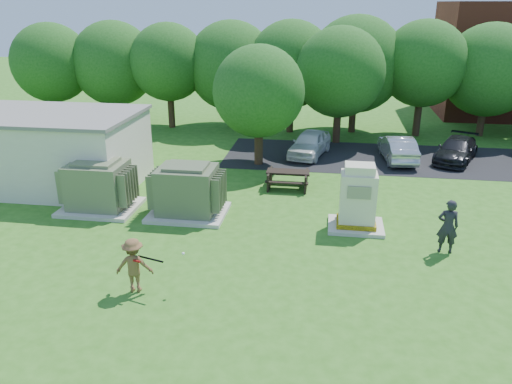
% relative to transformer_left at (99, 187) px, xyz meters
% --- Properties ---
extents(ground, '(120.00, 120.00, 0.00)m').
position_rel_transformer_left_xyz_m(ground, '(6.50, -4.50, -0.97)').
color(ground, '#2D6619').
rests_on(ground, ground).
extents(service_building, '(10.00, 5.00, 3.20)m').
position_rel_transformer_left_xyz_m(service_building, '(-4.50, 2.50, 0.63)').
color(service_building, beige).
rests_on(service_building, ground).
extents(service_building_roof, '(10.20, 5.20, 0.15)m').
position_rel_transformer_left_xyz_m(service_building_roof, '(-4.50, 2.50, 2.31)').
color(service_building_roof, slate).
rests_on(service_building_roof, service_building).
extents(parking_strip, '(20.00, 6.00, 0.01)m').
position_rel_transformer_left_xyz_m(parking_strip, '(13.50, 9.00, -0.96)').
color(parking_strip, '#232326').
rests_on(parking_strip, ground).
extents(transformer_left, '(3.00, 2.40, 2.07)m').
position_rel_transformer_left_xyz_m(transformer_left, '(0.00, 0.00, 0.00)').
color(transformer_left, beige).
rests_on(transformer_left, ground).
extents(transformer_right, '(3.00, 2.40, 2.07)m').
position_rel_transformer_left_xyz_m(transformer_right, '(3.70, 0.00, 0.00)').
color(transformer_right, beige).
rests_on(transformer_right, ground).
extents(generator_cabinet, '(2.04, 1.67, 2.48)m').
position_rel_transformer_left_xyz_m(generator_cabinet, '(10.25, -0.29, 0.12)').
color(generator_cabinet, beige).
rests_on(generator_cabinet, ground).
extents(picnic_table, '(1.92, 1.44, 0.82)m').
position_rel_transformer_left_xyz_m(picnic_table, '(7.34, 3.60, -0.46)').
color(picnic_table, black).
rests_on(picnic_table, ground).
extents(batter, '(1.16, 0.78, 1.67)m').
position_rel_transformer_left_xyz_m(batter, '(3.73, -5.69, -0.14)').
color(batter, brown).
rests_on(batter, ground).
extents(person_by_generator, '(0.71, 0.49, 1.89)m').
position_rel_transformer_left_xyz_m(person_by_generator, '(13.16, -1.81, -0.02)').
color(person_by_generator, black).
rests_on(person_by_generator, ground).
extents(car_white, '(2.53, 4.28, 1.37)m').
position_rel_transformer_left_xyz_m(car_white, '(8.05, 8.98, -0.29)').
color(car_white, white).
rests_on(car_white, ground).
extents(car_silver_a, '(1.82, 4.18, 1.34)m').
position_rel_transformer_left_xyz_m(car_silver_a, '(12.72, 8.75, -0.30)').
color(car_silver_a, '#AFAEB3').
rests_on(car_silver_a, ground).
extents(car_dark, '(3.22, 4.52, 1.21)m').
position_rel_transformer_left_xyz_m(car_dark, '(15.80, 9.12, -0.36)').
color(car_dark, black).
rests_on(car_dark, ground).
extents(batting_equipment, '(1.39, 0.54, 0.19)m').
position_rel_transformer_left_xyz_m(batting_equipment, '(4.33, -5.71, 0.14)').
color(batting_equipment, black).
rests_on(batting_equipment, ground).
extents(tree_row, '(41.30, 13.30, 7.30)m').
position_rel_transformer_left_xyz_m(tree_row, '(8.25, 14.00, 3.18)').
color(tree_row, '#47301E').
rests_on(tree_row, ground).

